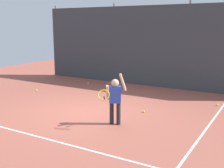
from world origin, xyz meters
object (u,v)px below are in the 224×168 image
tennis_player (115,97)px  tennis_ball_1 (37,90)px  tennis_ball_3 (217,105)px  tennis_ball_0 (144,111)px  tennis_ball_4 (110,83)px  tennis_ball_2 (88,83)px

tennis_player → tennis_ball_1: (-4.57, 1.77, -0.69)m
tennis_player → tennis_ball_1: 4.95m
tennis_player → tennis_ball_3: bearing=29.3°
tennis_ball_0 → tennis_ball_4: 4.46m
tennis_ball_3 → tennis_ball_4: same height
tennis_ball_3 → tennis_player: bearing=-122.0°
tennis_ball_1 → tennis_ball_3: 6.71m
tennis_ball_4 → tennis_ball_1: bearing=-122.0°
tennis_ball_3 → tennis_ball_4: bearing=164.4°
tennis_ball_1 → tennis_ball_2: (0.98, 2.14, 0.00)m
tennis_ball_0 → tennis_ball_4: same height
tennis_player → tennis_ball_2: tennis_player is taller
tennis_ball_0 → tennis_ball_1: size_ratio=1.00×
tennis_ball_2 → tennis_player: bearing=-47.5°
tennis_player → tennis_ball_0: size_ratio=20.46×
tennis_player → tennis_ball_4: size_ratio=20.46×
tennis_ball_3 → tennis_ball_0: bearing=-133.2°
tennis_ball_3 → tennis_ball_4: size_ratio=1.00×
tennis_ball_1 → tennis_ball_3: same height
tennis_player → tennis_ball_0: tennis_player is taller
tennis_player → tennis_ball_3: 3.82m
tennis_ball_1 → tennis_player: bearing=-21.2°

